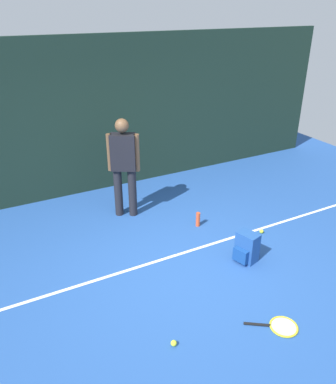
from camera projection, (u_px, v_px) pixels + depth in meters
name	position (u px, v px, depth m)	size (l,w,h in m)	color
ground_plane	(181.00, 268.00, 5.34)	(12.00, 12.00, 0.00)	#234C93
back_fence	(103.00, 116.00, 7.10)	(10.00, 0.10, 2.85)	#192D23
court_line	(172.00, 257.00, 5.57)	(9.00, 0.05, 0.00)	white
tennis_player	(124.00, 163.00, 6.27)	(0.47, 0.39, 1.70)	black
tennis_racket	(281.00, 326.00, 4.36)	(0.61, 0.49, 0.03)	black
backpack	(246.00, 248.00, 5.41)	(0.34, 0.34, 0.44)	#1E478C
tennis_ball_near_player	(174.00, 343.00, 4.12)	(0.07, 0.07, 0.07)	#CCE033
tennis_ball_by_fence	(262.00, 231.00, 6.13)	(0.07, 0.07, 0.07)	#CCE033
water_bottle	(198.00, 219.00, 6.30)	(0.07, 0.07, 0.24)	#D84C26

